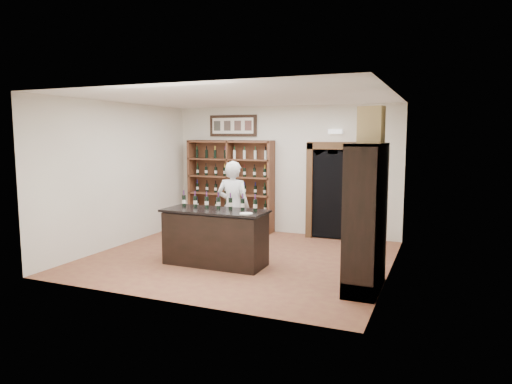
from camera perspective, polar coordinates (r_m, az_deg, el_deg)
floor at (r=8.79m, az=-2.07°, el=-8.18°), size 5.50×5.50×0.00m
ceiling at (r=8.51m, az=-2.16°, el=11.71°), size 5.50×5.50×0.00m
wall_back at (r=10.83m, az=3.43°, el=2.76°), size 5.50×0.04×3.00m
wall_left at (r=9.98m, az=-16.62°, el=2.11°), size 0.04×5.00×3.00m
wall_right at (r=7.78m, az=16.60°, el=0.80°), size 0.04×5.00×3.00m
wine_shelf at (r=11.21m, az=-3.15°, el=0.85°), size 2.20×0.38×2.20m
framed_picture at (r=11.27m, az=-2.90°, el=8.27°), size 1.25×0.04×0.52m
arched_doorway at (r=10.35m, az=9.65°, el=0.47°), size 1.17×0.35×2.17m
emergency_light at (r=10.38m, az=9.91°, el=7.46°), size 0.30×0.10×0.10m
tasting_counter at (r=8.23m, az=-5.11°, el=-5.71°), size 1.88×0.78×1.00m
counter_bottle_0 at (r=8.59m, az=-8.99°, el=-1.07°), size 0.07×0.07×0.30m
counter_bottle_1 at (r=8.47m, az=-7.61°, el=-1.16°), size 0.07×0.07×0.30m
counter_bottle_2 at (r=8.35m, az=-6.18°, el=-1.25°), size 0.07×0.07×0.30m
counter_bottle_3 at (r=8.24m, az=-4.72°, el=-1.35°), size 0.07×0.07×0.30m
counter_bottle_4 at (r=8.13m, az=-3.22°, el=-1.45°), size 0.07×0.07×0.30m
counter_bottle_5 at (r=8.03m, az=-1.68°, el=-1.55°), size 0.07×0.07×0.30m
counter_bottle_6 at (r=7.94m, az=-0.10°, el=-1.65°), size 0.07×0.07×0.30m
side_cabinet at (r=7.05m, az=13.77°, el=-5.89°), size 0.48×1.20×2.20m
shopkeeper at (r=8.94m, az=-2.87°, el=-1.94°), size 0.70×0.48×1.83m
plate at (r=7.65m, az=-1.25°, el=-2.73°), size 0.23×0.23×0.02m
wine_crate at (r=6.88m, az=14.18°, el=8.16°), size 0.41×0.26×0.53m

